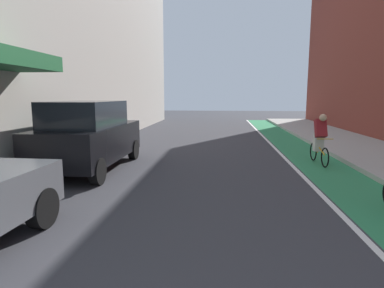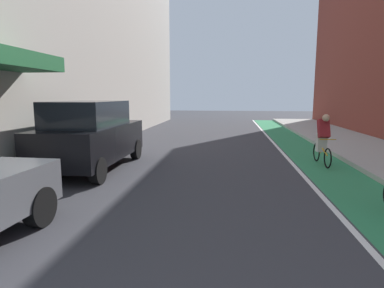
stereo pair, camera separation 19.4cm
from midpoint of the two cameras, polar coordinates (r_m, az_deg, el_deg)
The scene contains 6 objects.
ground_plane at distance 10.75m, azimuth 2.14°, elevation -2.89°, with size 70.46×70.46×0.00m, color #38383D.
bike_lane_paint at distance 13.05m, azimuth 18.47°, elevation -1.28°, with size 1.60×32.03×0.00m, color #2D8451.
lane_divider_stripe at distance 12.87m, azimuth 14.57°, elevation -1.24°, with size 0.12×32.03×0.00m, color white.
sidewalk_right at distance 13.81m, azimuth 28.45°, elevation -1.07°, with size 3.31×32.03×0.14m, color #A8A59E.
parked_suv_black at distance 9.72m, azimuth -18.31°, elevation 1.52°, with size 1.87×4.29×1.98m.
cyclist_trailing at distance 10.80m, azimuth 21.19°, elevation 1.11°, with size 0.48×1.65×1.58m.
Camera 1 is at (0.48, 1.48, 2.14)m, focal length 30.11 mm.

